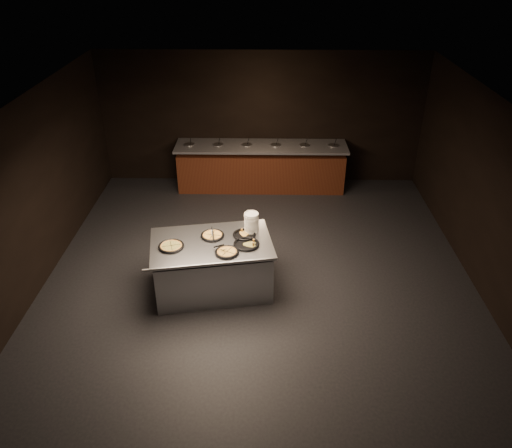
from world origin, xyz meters
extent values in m
cube|color=black|center=(0.00, 0.00, -0.01)|extent=(7.00, 8.00, 0.01)
cube|color=black|center=(0.00, 0.00, 2.90)|extent=(7.00, 8.00, 0.01)
cube|color=black|center=(0.00, 4.00, 1.45)|extent=(7.00, 0.01, 2.90)
cube|color=black|center=(0.00, -4.00, 1.45)|extent=(7.00, 0.01, 2.90)
cube|color=black|center=(-3.50, 0.00, 1.45)|extent=(0.01, 8.00, 2.90)
cube|color=black|center=(3.50, 0.00, 1.45)|extent=(0.01, 8.00, 2.90)
cube|color=#5A2915|center=(0.00, 3.58, 0.43)|extent=(3.60, 0.75, 0.85)
cube|color=slate|center=(0.00, 3.58, 0.97)|extent=(3.70, 0.83, 0.05)
cube|color=#33190B|center=(0.00, 3.58, 0.04)|extent=(3.60, 0.69, 0.08)
cylinder|color=silver|center=(-1.55, 3.58, 0.98)|extent=(0.22, 0.22, 0.08)
cylinder|color=#43772F|center=(-1.55, 3.58, 1.00)|extent=(0.19, 0.19, 0.02)
cylinder|color=black|center=(-1.52, 3.56, 1.09)|extent=(0.04, 0.10, 0.19)
cylinder|color=silver|center=(-0.93, 3.58, 0.98)|extent=(0.22, 0.22, 0.08)
cylinder|color=#43772F|center=(-0.93, 3.58, 1.00)|extent=(0.19, 0.19, 0.02)
cylinder|color=black|center=(-0.90, 3.56, 1.09)|extent=(0.04, 0.10, 0.19)
cylinder|color=silver|center=(-0.31, 3.58, 0.98)|extent=(0.22, 0.22, 0.08)
cylinder|color=#43772F|center=(-0.31, 3.58, 1.00)|extent=(0.19, 0.19, 0.02)
cylinder|color=black|center=(-0.28, 3.56, 1.09)|extent=(0.04, 0.10, 0.19)
cylinder|color=silver|center=(0.31, 3.58, 0.98)|extent=(0.22, 0.22, 0.08)
cylinder|color=#43772F|center=(0.31, 3.58, 1.00)|extent=(0.19, 0.19, 0.02)
cylinder|color=black|center=(0.34, 3.56, 1.09)|extent=(0.04, 0.10, 0.19)
cylinder|color=silver|center=(0.93, 3.58, 0.98)|extent=(0.22, 0.22, 0.08)
cylinder|color=#43772F|center=(0.93, 3.58, 1.00)|extent=(0.19, 0.19, 0.02)
cylinder|color=black|center=(0.96, 3.56, 1.09)|extent=(0.04, 0.10, 0.19)
cylinder|color=silver|center=(1.55, 3.58, 0.98)|extent=(0.22, 0.22, 0.08)
cylinder|color=#43772F|center=(1.55, 3.58, 1.00)|extent=(0.19, 0.19, 0.02)
cylinder|color=black|center=(1.58, 3.56, 1.09)|extent=(0.04, 0.10, 0.19)
cube|color=silver|center=(-0.73, -0.14, 0.39)|extent=(1.91, 1.36, 0.79)
cube|color=silver|center=(-0.73, -0.14, 0.86)|extent=(2.01, 1.45, 0.04)
cylinder|color=silver|center=(-0.73, -0.71, 0.86)|extent=(1.81, 0.36, 0.04)
cylinder|color=white|center=(-0.12, 0.20, 1.04)|extent=(0.23, 0.23, 0.32)
cylinder|color=black|center=(-1.31, -0.29, 0.88)|extent=(0.36, 0.36, 0.01)
torus|color=black|center=(-1.31, -0.29, 0.90)|extent=(0.39, 0.39, 0.04)
torus|color=#A3682A|center=(-1.31, -0.29, 0.90)|extent=(0.33, 0.33, 0.03)
cylinder|color=#D1AF53|center=(-1.31, -0.29, 0.90)|extent=(0.28, 0.28, 0.02)
cube|color=black|center=(-1.31, -0.29, 0.91)|extent=(0.08, 0.27, 0.00)
cube|color=black|center=(-1.31, -0.29, 0.91)|extent=(0.27, 0.08, 0.00)
cylinder|color=black|center=(-0.72, 0.03, 0.88)|extent=(0.34, 0.34, 0.01)
torus|color=black|center=(-0.72, 0.03, 0.90)|extent=(0.37, 0.37, 0.04)
torus|color=#A3682A|center=(-0.72, 0.03, 0.90)|extent=(0.30, 0.30, 0.03)
cylinder|color=#E8CF54|center=(-0.72, 0.03, 0.90)|extent=(0.26, 0.26, 0.02)
cube|color=black|center=(-0.72, 0.03, 0.91)|extent=(0.06, 0.26, 0.00)
cube|color=black|center=(-0.72, 0.03, 0.91)|extent=(0.26, 0.06, 0.00)
cylinder|color=black|center=(-0.23, 0.06, 0.88)|extent=(0.34, 0.34, 0.01)
torus|color=black|center=(-0.23, 0.06, 0.90)|extent=(0.36, 0.36, 0.04)
cylinder|color=black|center=(-0.47, -0.43, 0.88)|extent=(0.33, 0.33, 0.01)
torus|color=black|center=(-0.47, -0.43, 0.90)|extent=(0.36, 0.36, 0.04)
torus|color=#A3682A|center=(-0.47, -0.43, 0.90)|extent=(0.30, 0.30, 0.03)
cylinder|color=#E8CF54|center=(-0.47, -0.43, 0.90)|extent=(0.25, 0.25, 0.02)
cube|color=black|center=(-0.47, -0.43, 0.91)|extent=(0.13, 0.22, 0.00)
cube|color=black|center=(-0.47, -0.43, 0.91)|extent=(0.22, 0.13, 0.00)
cylinder|color=black|center=(-0.19, -0.20, 0.88)|extent=(0.37, 0.37, 0.01)
torus|color=black|center=(-0.19, -0.20, 0.90)|extent=(0.40, 0.40, 0.04)
cube|color=silver|center=(-0.75, 0.11, 0.90)|extent=(0.12, 0.14, 0.00)
cylinder|color=black|center=(-0.71, -0.05, 0.98)|extent=(0.06, 0.21, 0.14)
cylinder|color=silver|center=(-0.73, 0.03, 0.93)|extent=(0.04, 0.11, 0.09)
cube|color=silver|center=(-0.45, -0.45, 0.90)|extent=(0.13, 0.12, 0.00)
cylinder|color=black|center=(-0.59, -0.39, 0.97)|extent=(0.18, 0.11, 0.13)
cylinder|color=silver|center=(-0.52, -0.42, 0.92)|extent=(0.09, 0.06, 0.08)
camera|label=1|loc=(0.07, -6.53, 4.95)|focal=35.00mm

